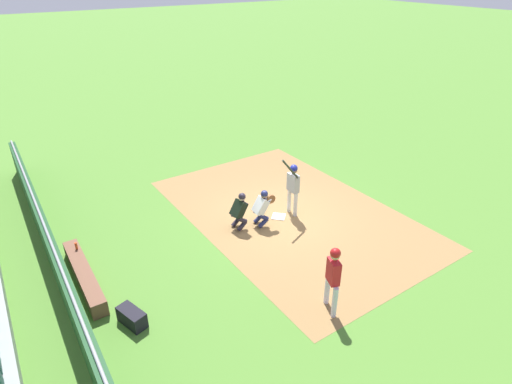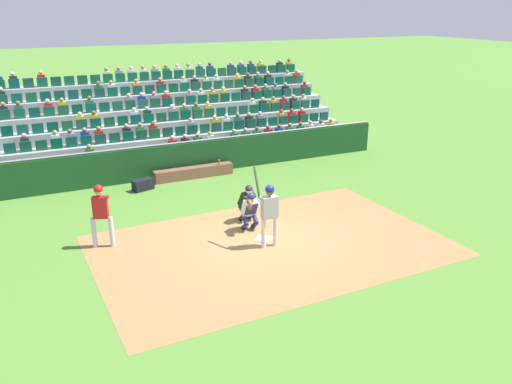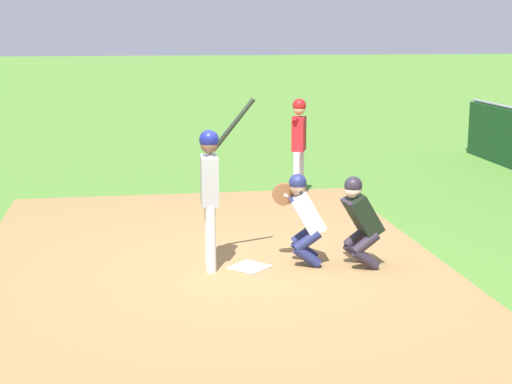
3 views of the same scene
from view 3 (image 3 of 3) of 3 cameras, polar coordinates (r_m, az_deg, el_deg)
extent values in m
plane|color=#4E802E|center=(10.47, -0.47, -5.57)|extent=(160.00, 160.00, 0.00)
cube|color=olive|center=(10.41, -3.21, -5.66)|extent=(9.91, 6.51, 0.01)
cube|color=white|center=(10.46, -0.47, -5.48)|extent=(0.62, 0.62, 0.02)
cylinder|color=silver|center=(10.17, -3.30, -3.51)|extent=(0.13, 0.13, 0.88)
cylinder|color=silver|center=(10.53, -3.41, -2.98)|extent=(0.13, 0.13, 0.88)
cube|color=#9D9E9F|center=(10.18, -3.41, 0.87)|extent=(0.46, 0.24, 0.63)
sphere|color=brown|center=(10.10, -3.44, 3.47)|extent=(0.23, 0.23, 0.23)
sphere|color=navy|center=(10.09, -3.45, 3.83)|extent=(0.26, 0.26, 0.26)
cylinder|color=#9D9E9F|center=(10.18, -3.30, 2.58)|extent=(0.49, 0.16, 0.14)
cylinder|color=#9D9E9F|center=(10.36, -3.36, 2.74)|extent=(0.18, 0.15, 0.13)
cylinder|color=black|center=(10.34, -1.72, 4.85)|extent=(0.17, 0.61, 0.75)
sphere|color=black|center=(10.41, -3.24, 2.92)|extent=(0.06, 0.06, 0.06)
cylinder|color=navy|center=(10.47, 3.77, -4.72)|extent=(0.17, 0.39, 0.34)
cylinder|color=navy|center=(10.41, 3.79, -3.56)|extent=(0.17, 0.39, 0.33)
cylinder|color=navy|center=(10.77, 3.55, -4.24)|extent=(0.17, 0.39, 0.34)
cylinder|color=navy|center=(10.71, 3.57, -3.11)|extent=(0.17, 0.39, 0.33)
cube|color=silver|center=(10.47, 3.78, -1.50)|extent=(0.46, 0.51, 0.60)
cube|color=navy|center=(10.46, 3.16, -1.51)|extent=(0.40, 0.30, 0.43)
sphere|color=#A3775A|center=(10.38, 3.05, 0.36)|extent=(0.22, 0.22, 0.22)
cube|color=black|center=(10.38, 3.05, 0.36)|extent=(0.21, 0.15, 0.19)
sphere|color=navy|center=(10.37, 3.06, 0.69)|extent=(0.24, 0.24, 0.24)
cylinder|color=brown|center=(10.50, 2.01, -0.16)|extent=(0.09, 0.30, 0.30)
cylinder|color=silver|center=(10.57, 2.94, -0.48)|extent=(0.12, 0.39, 0.22)
cylinder|color=#29222F|center=(10.43, 7.98, -4.87)|extent=(0.18, 0.40, 0.34)
cylinder|color=#29222F|center=(10.37, 8.02, -3.71)|extent=(0.18, 0.39, 0.33)
cylinder|color=#29222F|center=(10.72, 7.35, -4.40)|extent=(0.18, 0.40, 0.34)
cylinder|color=#29222F|center=(10.66, 7.38, -3.26)|extent=(0.18, 0.39, 0.33)
cube|color=black|center=(10.43, 7.78, -1.66)|extent=(0.46, 0.53, 0.59)
cube|color=#29222F|center=(10.39, 7.21, -1.70)|extent=(0.41, 0.32, 0.42)
sphere|color=beige|center=(10.31, 7.09, 0.15)|extent=(0.22, 0.22, 0.22)
cube|color=black|center=(10.31, 7.09, 0.15)|extent=(0.21, 0.16, 0.19)
sphere|color=#29222F|center=(10.29, 7.10, 0.48)|extent=(0.24, 0.24, 0.24)
cylinder|color=silver|center=(14.97, 3.25, 1.50)|extent=(0.17, 0.17, 0.88)
cylinder|color=silver|center=(14.50, 2.97, 1.17)|extent=(0.17, 0.17, 0.88)
cube|color=red|center=(14.62, 3.15, 4.25)|extent=(0.46, 0.35, 0.63)
sphere|color=tan|center=(14.56, 3.17, 6.07)|extent=(0.23, 0.23, 0.23)
sphere|color=red|center=(14.55, 3.17, 6.32)|extent=(0.26, 0.26, 0.26)
cylinder|color=red|center=(14.53, 3.04, 5.39)|extent=(0.43, 0.28, 0.14)
cylinder|color=red|center=(14.37, 2.94, 5.32)|extent=(0.17, 0.17, 0.13)
camera|label=1|loc=(22.28, 16.60, 23.15)|focal=29.98mm
camera|label=2|loc=(19.99, -45.19, 18.25)|focal=36.93mm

